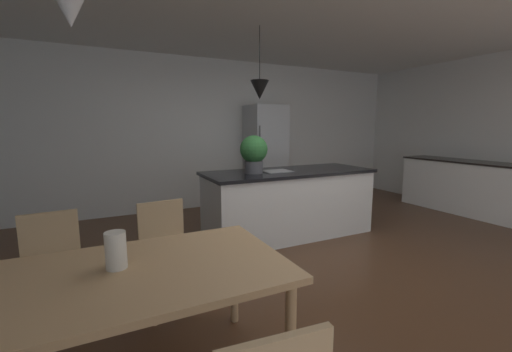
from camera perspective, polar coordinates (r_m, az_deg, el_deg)
The scene contains 12 objects.
ground_plane at distance 3.54m, azimuth 11.62°, elevation -16.61°, with size 10.00×8.40×0.04m, color #4C301E.
wall_back_kitchen at distance 6.11m, azimuth -7.18°, elevation 7.40°, with size 10.00×0.12×2.70m, color silver.
dining_table at distance 1.91m, azimuth -23.08°, elevation -17.45°, with size 1.77×0.96×0.73m.
chair_far_left at distance 2.79m, azimuth -32.46°, elevation -13.98°, with size 0.44×0.44×0.87m.
chair_far_right at distance 2.80m, azimuth -15.63°, elevation -12.78°, with size 0.44×0.44×0.87m.
kitchen_island at distance 4.44m, azimuth 5.84°, elevation -4.65°, with size 2.32×0.89×0.91m.
side_counter_run at distance 6.40m, azimuth 37.63°, elevation -2.35°, with size 0.64×3.26×0.91m.
refrigerator at distance 6.10m, azimuth 1.69°, elevation 3.62°, with size 0.66×0.67×1.88m.
pendant_over_table at distance 1.71m, azimuth -30.32°, elevation 25.28°, with size 0.20×0.20×0.80m.
pendant_over_island_main at distance 4.12m, azimuth 0.65°, elevation 15.09°, with size 0.23×0.23×0.87m.
potted_plant_on_island at distance 4.07m, azimuth -0.41°, elevation 4.26°, with size 0.35×0.35×0.48m.
vase_on_dining_table at distance 1.91m, azimuth -23.67°, elevation -12.01°, with size 0.11×0.11×0.20m.
Camera 1 is at (-2.00, -2.51, 1.49)m, focal length 22.48 mm.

